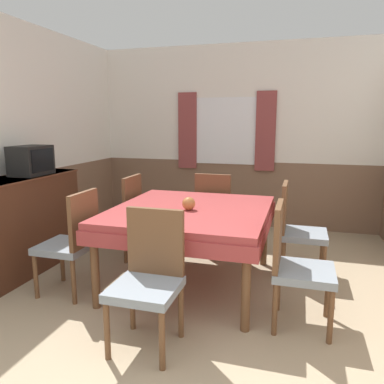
# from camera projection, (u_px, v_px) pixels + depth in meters

# --- Properties ---
(wall_back) EXTENTS (4.43, 0.10, 2.60)m
(wall_back) POSITION_uv_depth(u_px,v_px,m) (235.00, 137.00, 5.43)
(wall_back) COLOR white
(wall_back) RESTS_ON ground_plane
(wall_left) EXTENTS (0.05, 4.80, 2.60)m
(wall_left) POSITION_uv_depth(u_px,v_px,m) (5.00, 144.00, 3.90)
(wall_left) COLOR white
(wall_left) RESTS_ON ground_plane
(dining_table) EXTENTS (1.43, 1.55, 0.74)m
(dining_table) POSITION_uv_depth(u_px,v_px,m) (191.00, 218.00, 3.48)
(dining_table) COLOR #9E3838
(dining_table) RESTS_ON ground_plane
(chair_right_near) EXTENTS (0.44, 0.44, 0.94)m
(chair_right_near) POSITION_uv_depth(u_px,v_px,m) (294.00, 262.00, 2.79)
(chair_right_near) COLOR brown
(chair_right_near) RESTS_ON ground_plane
(chair_right_far) EXTENTS (0.44, 0.44, 0.94)m
(chair_right_far) POSITION_uv_depth(u_px,v_px,m) (297.00, 227.00, 3.70)
(chair_right_far) COLOR brown
(chair_right_far) RESTS_ON ground_plane
(chair_head_near) EXTENTS (0.44, 0.44, 0.94)m
(chair_head_near) POSITION_uv_depth(u_px,v_px,m) (149.00, 275.00, 2.56)
(chair_head_near) COLOR brown
(chair_head_near) RESTS_ON ground_plane
(chair_left_near) EXTENTS (0.44, 0.44, 0.94)m
(chair_left_near) POSITION_uv_depth(u_px,v_px,m) (72.00, 240.00, 3.31)
(chair_left_near) COLOR brown
(chair_left_near) RESTS_ON ground_plane
(chair_head_window) EXTENTS (0.44, 0.44, 0.94)m
(chair_head_window) POSITION_uv_depth(u_px,v_px,m) (215.00, 209.00, 4.46)
(chair_head_window) COLOR brown
(chair_head_window) RESTS_ON ground_plane
(chair_left_far) EXTENTS (0.44, 0.44, 0.94)m
(chair_left_far) POSITION_uv_depth(u_px,v_px,m) (123.00, 214.00, 4.23)
(chair_left_far) COLOR brown
(chair_left_far) RESTS_ON ground_plane
(sideboard) EXTENTS (0.46, 1.47, 0.98)m
(sideboard) POSITION_uv_depth(u_px,v_px,m) (20.00, 225.00, 3.79)
(sideboard) COLOR #4C2819
(sideboard) RESTS_ON ground_plane
(tv) EXTENTS (0.29, 0.40, 0.30)m
(tv) POSITION_uv_depth(u_px,v_px,m) (31.00, 160.00, 3.84)
(tv) COLOR black
(tv) RESTS_ON sideboard
(vase) EXTENTS (0.12, 0.12, 0.12)m
(vase) POSITION_uv_depth(u_px,v_px,m) (189.00, 204.00, 3.36)
(vase) COLOR #B26B38
(vase) RESTS_ON dining_table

